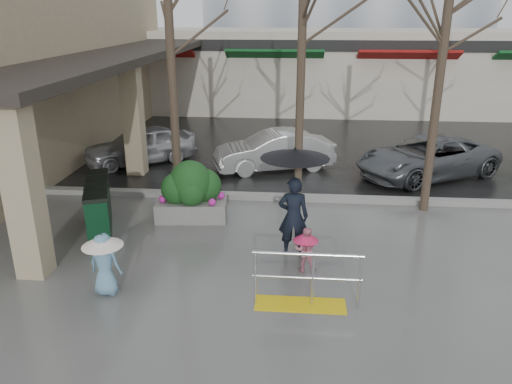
# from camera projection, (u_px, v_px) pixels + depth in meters

# --- Properties ---
(ground) EXTENTS (120.00, 120.00, 0.00)m
(ground) POSITION_uv_depth(u_px,v_px,m) (236.00, 269.00, 10.03)
(ground) COLOR #51514F
(ground) RESTS_ON ground
(street_asphalt) EXTENTS (120.00, 36.00, 0.01)m
(street_asphalt) POSITION_uv_depth(u_px,v_px,m) (280.00, 95.00, 30.63)
(street_asphalt) COLOR black
(street_asphalt) RESTS_ON ground
(curb) EXTENTS (120.00, 0.30, 0.15)m
(curb) POSITION_uv_depth(u_px,v_px,m) (254.00, 196.00, 13.75)
(curb) COLOR gray
(curb) RESTS_ON ground
(near_building) EXTENTS (6.00, 18.00, 8.00)m
(near_building) POSITION_uv_depth(u_px,v_px,m) (0.00, 39.00, 16.88)
(near_building) COLOR tan
(near_building) RESTS_ON ground
(canopy_slab) EXTENTS (2.80, 18.00, 0.25)m
(canopy_slab) POSITION_uv_depth(u_px,v_px,m) (121.00, 51.00, 16.67)
(canopy_slab) COLOR #2D2823
(canopy_slab) RESTS_ON pillar_front
(pillar_front) EXTENTS (0.55, 0.55, 3.50)m
(pillar_front) POSITION_uv_depth(u_px,v_px,m) (23.00, 190.00, 9.28)
(pillar_front) COLOR tan
(pillar_front) RESTS_ON ground
(pillar_back) EXTENTS (0.55, 0.55, 3.50)m
(pillar_back) POSITION_uv_depth(u_px,v_px,m) (133.00, 119.00, 15.36)
(pillar_back) COLOR tan
(pillar_back) RESTS_ON ground
(storefront_row) EXTENTS (34.00, 6.74, 4.00)m
(storefront_row) POSITION_uv_depth(u_px,v_px,m) (316.00, 70.00, 26.00)
(storefront_row) COLOR beige
(storefront_row) RESTS_ON ground
(handrail) EXTENTS (1.90, 0.50, 1.03)m
(handrail) POSITION_uv_depth(u_px,v_px,m) (304.00, 287.00, 8.67)
(handrail) COLOR yellow
(handrail) RESTS_ON ground
(tree_west) EXTENTS (3.20, 3.20, 6.80)m
(tree_west) POSITION_uv_depth(u_px,v_px,m) (168.00, 2.00, 11.83)
(tree_west) COLOR #382B21
(tree_west) RESTS_ON ground
(tree_mideast) EXTENTS (3.20, 3.20, 6.50)m
(tree_mideast) POSITION_uv_depth(u_px,v_px,m) (448.00, 12.00, 11.38)
(tree_mideast) COLOR #382B21
(tree_mideast) RESTS_ON ground
(woman) EXTENTS (1.40, 1.40, 2.36)m
(woman) POSITION_uv_depth(u_px,v_px,m) (294.00, 190.00, 10.14)
(woman) COLOR black
(woman) RESTS_ON ground
(child_pink) EXTENTS (0.51, 0.51, 0.93)m
(child_pink) POSITION_uv_depth(u_px,v_px,m) (306.00, 246.00, 9.80)
(child_pink) COLOR pink
(child_pink) RESTS_ON ground
(child_blue) EXTENTS (0.74, 0.74, 1.19)m
(child_blue) POSITION_uv_depth(u_px,v_px,m) (104.00, 258.00, 8.93)
(child_blue) COLOR #699ABC
(child_blue) RESTS_ON ground
(planter) EXTENTS (1.79, 1.04, 1.50)m
(planter) POSITION_uv_depth(u_px,v_px,m) (191.00, 191.00, 12.24)
(planter) COLOR gray
(planter) RESTS_ON ground
(news_boxes) EXTENTS (1.24, 2.26, 1.24)m
(news_boxes) POSITION_uv_depth(u_px,v_px,m) (99.00, 208.00, 11.44)
(news_boxes) COLOR #0B341B
(news_boxes) RESTS_ON ground
(car_a) EXTENTS (3.90, 3.30, 1.26)m
(car_a) POSITION_uv_depth(u_px,v_px,m) (140.00, 145.00, 16.82)
(car_a) COLOR #B2B3B7
(car_a) RESTS_ON ground
(car_b) EXTENTS (4.05, 2.51, 1.26)m
(car_b) POSITION_uv_depth(u_px,v_px,m) (274.00, 151.00, 16.13)
(car_b) COLOR silver
(car_b) RESTS_ON ground
(car_c) EXTENTS (4.98, 4.03, 1.26)m
(car_c) POSITION_uv_depth(u_px,v_px,m) (427.00, 157.00, 15.43)
(car_c) COLOR #5B5F63
(car_c) RESTS_ON ground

